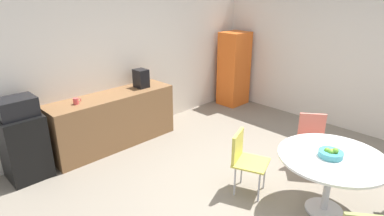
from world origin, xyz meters
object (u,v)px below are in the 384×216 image
(microwave, at_px, (16,107))
(chair_coral, at_px, (312,136))
(mini_fridge, at_px, (25,147))
(round_table, at_px, (331,165))
(fruit_bowl, at_px, (331,153))
(coffee_maker, at_px, (141,78))
(locker_cabinet, at_px, (234,69))
(chair_yellow, at_px, (244,155))
(mug_white, at_px, (76,101))

(microwave, xyz_separation_m, chair_coral, (3.10, -2.71, -0.53))
(mini_fridge, relative_size, round_table, 0.76)
(fruit_bowl, bearing_deg, coffee_maker, 93.51)
(microwave, relative_size, round_table, 0.39)
(round_table, height_order, fruit_bowl, fruit_bowl)
(fruit_bowl, bearing_deg, locker_cabinet, 54.60)
(chair_yellow, relative_size, mug_white, 6.43)
(locker_cabinet, xyz_separation_m, mug_white, (-3.71, 0.08, 0.13))
(mini_fridge, xyz_separation_m, mug_white, (0.81, -0.02, 0.48))
(mini_fridge, distance_m, microwave, 0.59)
(chair_coral, relative_size, coffee_maker, 2.59)
(mini_fridge, relative_size, microwave, 1.93)
(round_table, height_order, chair_coral, chair_coral)
(chair_yellow, distance_m, fruit_bowl, 1.04)
(chair_yellow, relative_size, coffee_maker, 2.59)
(microwave, relative_size, fruit_bowl, 1.76)
(mini_fridge, height_order, fruit_bowl, mini_fridge)
(round_table, distance_m, coffee_maker, 3.36)
(chair_yellow, bearing_deg, chair_coral, -15.98)
(microwave, xyz_separation_m, fruit_bowl, (2.24, -3.31, -0.26))
(chair_coral, relative_size, mug_white, 6.43)
(chair_coral, height_order, mug_white, mug_white)
(mug_white, xyz_separation_m, coffee_maker, (1.23, 0.02, 0.11))
(round_table, bearing_deg, locker_cabinet, 55.16)
(locker_cabinet, height_order, chair_coral, locker_cabinet)
(mug_white, bearing_deg, fruit_bowl, -66.51)
(microwave, distance_m, locker_cabinet, 4.53)
(microwave, bearing_deg, chair_coral, -41.11)
(chair_coral, xyz_separation_m, fruit_bowl, (-0.86, -0.61, 0.27))
(fruit_bowl, xyz_separation_m, coffee_maker, (-0.20, 3.31, 0.26))
(fruit_bowl, height_order, coffee_maker, coffee_maker)
(mini_fridge, height_order, coffee_maker, coffee_maker)
(round_table, height_order, coffee_maker, coffee_maker)
(mini_fridge, bearing_deg, coffee_maker, 0.00)
(mini_fridge, distance_m, mug_white, 0.95)
(microwave, relative_size, chair_coral, 0.58)
(locker_cabinet, bearing_deg, mug_white, 178.83)
(mini_fridge, distance_m, round_table, 4.04)
(fruit_bowl, relative_size, coffee_maker, 0.85)
(fruit_bowl, bearing_deg, chair_yellow, 109.36)
(locker_cabinet, relative_size, chair_coral, 1.98)
(round_table, xyz_separation_m, coffee_maker, (-0.24, 3.33, 0.43))
(mini_fridge, distance_m, chair_yellow, 3.04)
(locker_cabinet, distance_m, chair_coral, 2.99)
(locker_cabinet, relative_size, chair_yellow, 1.98)
(microwave, relative_size, mug_white, 3.72)
(locker_cabinet, bearing_deg, chair_yellow, -139.11)
(locker_cabinet, xyz_separation_m, fruit_bowl, (-2.28, -3.21, -0.02))
(chair_coral, bearing_deg, chair_yellow, 164.02)
(chair_coral, distance_m, coffee_maker, 2.96)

